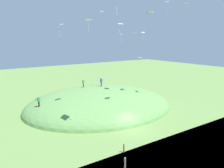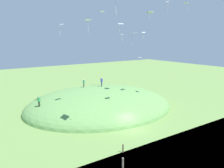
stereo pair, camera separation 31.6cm
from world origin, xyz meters
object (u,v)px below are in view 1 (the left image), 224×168
person_on_hilltop (39,100)px  kite_2 (143,33)px  kite_8 (120,24)px  kite_4 (101,12)px  kite_6 (139,58)px  kite_10 (133,33)px  person_watching_kites (83,82)px  kite_5 (122,35)px  kite_0 (186,3)px  kite_3 (61,25)px  kite_9 (150,13)px  kite_7 (167,3)px  person_with_child (101,81)px  kite_1 (88,21)px  mooring_post (124,148)px

person_on_hilltop → kite_2: size_ratio=0.95×
kite_8 → kite_4: bearing=44.9°
kite_6 → kite_4: bearing=24.5°
kite_4 → kite_10: 8.61m
person_watching_kites → kite_5: 11.57m
kite_0 → kite_5: 13.34m
kite_0 → kite_5: size_ratio=0.76×
person_watching_kites → kite_2: bearing=-100.7°
kite_3 → kite_8: kite_8 is taller
kite_4 → kite_6: bearing=-155.5°
kite_4 → kite_9: kite_4 is taller
person_on_hilltop → kite_0: kite_0 is taller
person_watching_kites → kite_3: size_ratio=0.83×
person_watching_kites → kite_7: (-13.65, -7.36, 13.64)m
kite_2 → kite_8: 5.41m
kite_5 → kite_7: size_ratio=0.82×
kite_10 → kite_0: bearing=-137.6°
person_watching_kites → kite_8: (-4.19, -5.65, 10.80)m
kite_4 → kite_8: kite_4 is taller
person_on_hilltop → kite_5: (0.27, -16.74, 10.13)m
kite_5 → kite_10: kite_10 is taller
person_with_child → kite_0: (-13.39, -7.00, 13.38)m
kite_1 → kite_3: (5.34, 1.69, -0.45)m
kite_7 → kite_9: size_ratio=1.62×
person_with_child → kite_6: (-6.95, -3.45, 4.71)m
kite_8 → person_with_child: bearing=48.7°
person_on_hilltop → kite_7: (-10.26, -17.32, 14.92)m
kite_6 → kite_8: bearing=9.1°
kite_3 → kite_4: bearing=-72.1°
kite_5 → kite_0: bearing=-165.4°
person_watching_kites → kite_8: 12.89m
kite_2 → kite_6: size_ratio=1.27×
person_on_hilltop → kite_7: bearing=34.1°
kite_3 → kite_5: (1.64, -13.08, -1.41)m
kite_8 → mooring_post: 24.84m
person_on_hilltop → kite_9: size_ratio=1.46×
kite_6 → kite_8: (4.55, 0.73, 5.87)m
kite_5 → person_on_hilltop: bearing=90.9°
kite_1 → kite_5: size_ratio=1.15×
kite_7 → mooring_post: 23.18m
kite_0 → kite_9: size_ratio=1.01×
person_watching_kites → kite_9: kite_9 is taller
person_with_child → mooring_post: bearing=-157.3°
person_on_hilltop → kite_1: kite_1 is taller
kite_1 → kite_8: bearing=-60.1°
person_on_hilltop → kite_7: size_ratio=0.90×
person_watching_kites → kite_6: (-8.74, -6.38, 4.93)m
kite_3 → kite_9: (-10.76, -8.26, 1.50)m
kite_4 → kite_3: bearing=107.9°
kite_3 → kite_10: bearing=-112.5°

